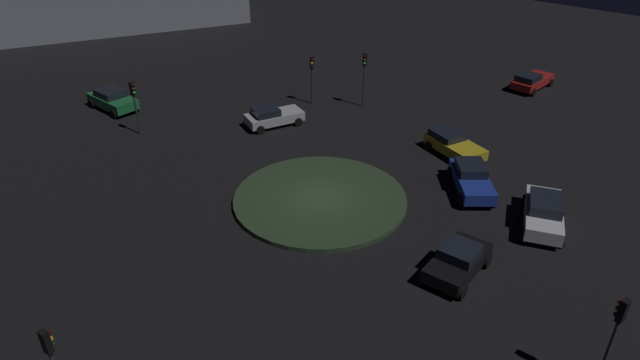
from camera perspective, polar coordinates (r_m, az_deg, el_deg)
The scene contains 14 objects.
ground_plane at distance 31.23m, azimuth 0.00°, elevation -2.15°, with size 117.21×117.21×0.00m, color black.
roundabout_island at distance 31.16m, azimuth 0.00°, elevation -1.94°, with size 9.80×9.80×0.27m, color #2D4228.
car_silver at distance 40.16m, azimuth -4.93°, elevation 6.58°, with size 4.47×3.15×1.42m.
car_black at distance 26.34m, azimuth 14.10°, elevation -8.08°, with size 3.94×2.28×1.51m.
car_blue at distance 32.94m, azimuth 15.41°, elevation 0.15°, with size 4.46×4.22×1.59m.
car_yellow at distance 36.90m, azimuth 13.66°, elevation 3.61°, with size 3.14×4.42×1.39m.
car_white at distance 31.05m, azimuth 22.16°, elevation -3.06°, with size 4.92×3.44×1.61m.
car_green at distance 45.64m, azimuth -20.71°, elevation 7.81°, with size 2.16×4.39×1.57m.
car_red at distance 50.16m, azimuth 21.05°, elevation 9.57°, with size 4.51×2.23×1.44m.
traffic_light_north at distance 21.65m, azimuth 28.26°, elevation -13.33°, with size 0.34×0.38×4.28m.
traffic_light_southwest at distance 42.67m, azimuth 4.61°, elevation 11.34°, with size 0.40×0.37×4.24m.
traffic_light_east at distance 20.52m, azimuth -25.98°, elevation -16.13°, with size 0.38×0.33×3.99m.
traffic_light_south at distance 39.98m, azimuth -18.68°, elevation 8.09°, with size 0.32×0.37×3.83m.
traffic_light_southwest_near at distance 43.24m, azimuth -0.86°, elevation 11.25°, with size 0.39×0.39×3.79m.
Camera 1 is at (19.78, 17.51, 16.66)m, focal length 30.92 mm.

